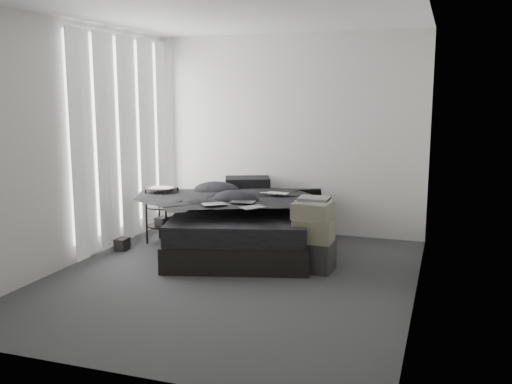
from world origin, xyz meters
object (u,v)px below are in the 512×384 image
(laptop, at_px, (273,188))
(box_lower, at_px, (313,255))
(bed, at_px, (241,239))
(side_stand, at_px, (163,215))

(laptop, xyz_separation_m, box_lower, (0.63, -0.64, -0.59))
(bed, relative_size, laptop, 6.24)
(bed, bearing_deg, laptop, 7.50)
(side_stand, bearing_deg, laptop, 5.12)
(bed, height_order, side_stand, side_stand)
(box_lower, bearing_deg, side_stand, 165.92)
(side_stand, bearing_deg, box_lower, -14.08)
(laptop, relative_size, box_lower, 0.76)
(side_stand, relative_size, box_lower, 1.61)
(bed, distance_m, laptop, 0.71)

